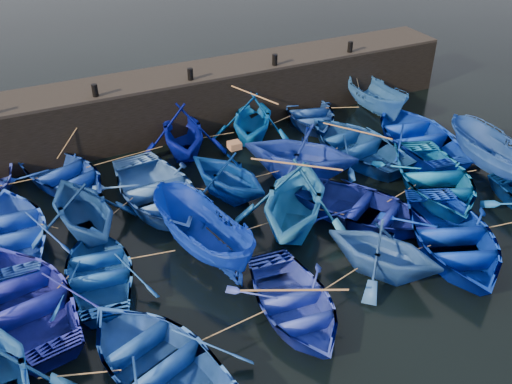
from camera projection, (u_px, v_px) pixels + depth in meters
name	position (u px, v px, depth m)	size (l,w,h in m)	color
ground	(299.00, 259.00, 18.27)	(120.00, 120.00, 0.00)	black
quay_wall	(186.00, 102.00, 25.53)	(26.00, 2.50, 2.50)	black
quay_top	(184.00, 74.00, 24.81)	(26.00, 2.50, 0.12)	black
bollard_1	(95.00, 90.00, 22.51)	(0.24, 0.24, 0.50)	black
bollard_2	(190.00, 74.00, 23.96)	(0.24, 0.24, 0.50)	black
bollard_3	(275.00, 60.00, 25.41)	(0.24, 0.24, 0.50)	black
bollard_4	(350.00, 47.00, 26.86)	(0.24, 0.24, 0.50)	black
boat_1	(63.00, 174.00, 21.75)	(3.39, 4.74, 0.98)	#1338AD
boat_2	(182.00, 130.00, 23.50)	(3.60, 4.17, 2.20)	#000A81
boat_3	(252.00, 118.00, 24.58)	(3.49, 4.05, 2.13)	#034FB0
boat_4	(309.00, 113.00, 26.35)	(3.28, 4.59, 0.95)	navy
boat_5	(375.00, 98.00, 26.88)	(1.64, 4.35, 1.68)	#1F559D
boat_6	(10.00, 231.00, 18.64)	(3.72, 5.20, 1.08)	blue
boat_7	(83.00, 208.00, 18.77)	(3.63, 4.21, 2.22)	navy
boat_8	(157.00, 191.00, 20.58)	(3.91, 5.47, 1.14)	blue
boat_9	(228.00, 174.00, 20.80)	(3.23, 3.75, 1.97)	navy
boat_10	(301.00, 151.00, 21.82)	(3.86, 4.47, 2.35)	#132F9F
boat_11	(356.00, 143.00, 23.69)	(3.80, 5.32, 1.10)	navy
boat_12	(417.00, 135.00, 24.22)	(4.14, 5.79, 1.20)	#062DCA
boat_13	(25.00, 298.00, 15.99)	(3.84, 5.37, 1.11)	navy
boat_14	(100.00, 270.00, 17.16)	(3.10, 4.33, 0.90)	#1148AB
boat_15	(202.00, 234.00, 17.91)	(1.74, 4.62, 1.79)	#0728A6
boat_16	(295.00, 198.00, 18.96)	(4.15, 4.81, 2.53)	blue
boat_17	(366.00, 209.00, 19.75)	(3.54, 4.94, 1.03)	navy
boat_18	(435.00, 179.00, 21.30)	(3.93, 5.50, 1.14)	#08589D
boat_19	(496.00, 157.00, 21.99)	(1.78, 4.73, 1.83)	navy
boat_21	(157.00, 358.00, 14.24)	(3.60, 5.03, 1.04)	#14419C
boat_22	(294.00, 303.00, 15.96)	(3.16, 4.42, 0.92)	#2539C7
boat_23	(384.00, 249.00, 17.17)	(3.14, 3.64, 1.92)	#214F96
boat_24	(453.00, 238.00, 18.30)	(3.92, 5.48, 1.14)	#0225AC
wooden_crate	(234.00, 145.00, 20.30)	(0.43, 0.41, 0.26)	#8B5D3D
mooring_ropes	(237.00, 165.00, 21.57)	(17.78, 12.10, 2.10)	tan
loose_oars	(300.00, 158.00, 20.32)	(9.06, 12.23, 1.68)	#99724C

